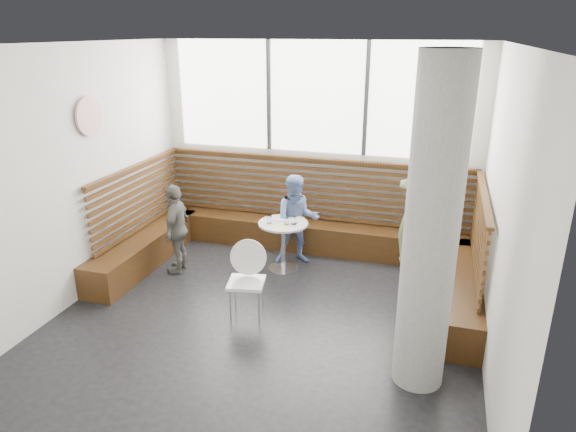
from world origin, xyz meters
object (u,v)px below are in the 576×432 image
(adult_man, at_px, (420,234))
(child_left, at_px, (177,229))
(cafe_chair, at_px, (248,273))
(cafe_table, at_px, (283,236))
(concrete_column, at_px, (431,232))
(child_back, at_px, (297,220))

(adult_man, distance_m, child_left, 3.38)
(cafe_chair, height_order, child_left, child_left)
(cafe_table, xyz_separation_m, child_left, (-1.45, -0.47, 0.13))
(concrete_column, relative_size, child_back, 2.35)
(concrete_column, height_order, child_back, concrete_column)
(child_left, bearing_deg, cafe_chair, 50.28)
(concrete_column, height_order, child_left, concrete_column)
(adult_man, relative_size, child_back, 1.28)
(cafe_chair, xyz_separation_m, child_left, (-1.42, 0.85, 0.10))
(adult_man, bearing_deg, child_back, 93.45)
(cafe_table, height_order, cafe_chair, cafe_chair)
(cafe_table, height_order, adult_man, adult_man)
(cafe_chair, xyz_separation_m, child_back, (0.16, 1.62, 0.13))
(cafe_table, relative_size, child_back, 0.54)
(cafe_chair, height_order, adult_man, adult_man)
(adult_man, bearing_deg, concrete_column, -155.79)
(adult_man, relative_size, child_left, 1.34)
(cafe_table, bearing_deg, concrete_column, -44.53)
(cafe_table, bearing_deg, child_back, 67.39)
(concrete_column, distance_m, adult_man, 1.92)
(cafe_table, distance_m, child_left, 1.53)
(cafe_chair, distance_m, child_back, 1.63)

